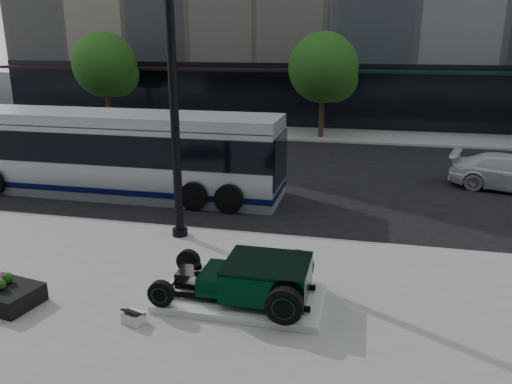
# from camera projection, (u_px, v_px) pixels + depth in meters

# --- Properties ---
(ground) EXTENTS (120.00, 120.00, 0.00)m
(ground) POSITION_uv_depth(u_px,v_px,m) (250.00, 212.00, 16.26)
(ground) COLOR black
(ground) RESTS_ON ground
(sidewalk_far) EXTENTS (70.00, 4.00, 0.12)m
(sidewalk_far) POSITION_uv_depth(u_px,v_px,m) (305.00, 134.00, 29.30)
(sidewalk_far) COLOR gray
(sidewalk_far) RESTS_ON ground
(street_trees) EXTENTS (29.80, 3.80, 5.70)m
(street_trees) POSITION_uv_depth(u_px,v_px,m) (326.00, 70.00, 27.10)
(street_trees) COLOR black
(street_trees) RESTS_ON sidewalk_far
(display_plinth) EXTENTS (3.40, 1.80, 0.15)m
(display_plinth) POSITION_uv_depth(u_px,v_px,m) (241.00, 298.00, 10.47)
(display_plinth) COLOR silver
(display_plinth) RESTS_ON sidewalk_near
(hot_rod) EXTENTS (3.22, 2.00, 0.81)m
(hot_rod) POSITION_uv_depth(u_px,v_px,m) (257.00, 278.00, 10.25)
(hot_rod) COLOR black
(hot_rod) RESTS_ON display_plinth
(info_plaque) EXTENTS (0.47, 0.41, 0.31)m
(info_plaque) POSITION_uv_depth(u_px,v_px,m) (133.00, 317.00, 9.66)
(info_plaque) COLOR silver
(info_plaque) RESTS_ON sidewalk_near
(lamppost) EXTENTS (0.42, 0.42, 7.73)m
(lamppost) POSITION_uv_depth(u_px,v_px,m) (174.00, 108.00, 12.96)
(lamppost) COLOR black
(lamppost) RESTS_ON sidewalk_near
(transit_bus) EXTENTS (12.12, 2.88, 2.92)m
(transit_bus) POSITION_uv_depth(u_px,v_px,m) (116.00, 153.00, 17.92)
(transit_bus) COLOR #B8BDC2
(transit_bus) RESTS_ON ground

